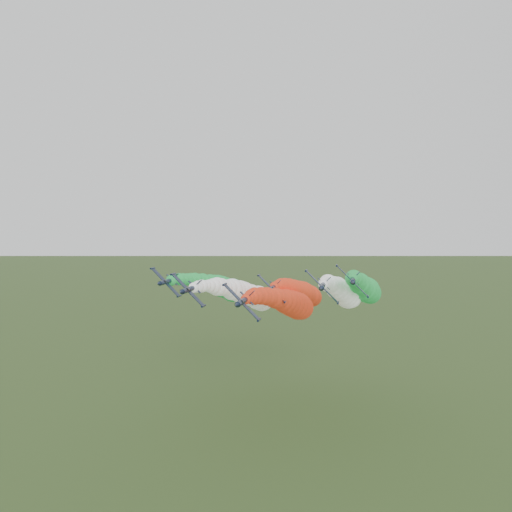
# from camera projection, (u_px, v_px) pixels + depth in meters

# --- Properties ---
(ground) EXTENTS (3000.00, 3000.00, 0.00)m
(ground) POSITION_uv_depth(u_px,v_px,m) (226.00, 500.00, 89.50)
(ground) COLOR #435B28
(ground) RESTS_ON ground
(jet_lead) EXTENTS (12.11, 57.34, 14.50)m
(jet_lead) POSITION_uv_depth(u_px,v_px,m) (288.00, 303.00, 119.90)
(jet_lead) COLOR black
(jet_lead) RESTS_ON ground
(jet_inner_left) EXTENTS (12.28, 57.50, 14.66)m
(jet_inner_left) POSITION_uv_depth(u_px,v_px,m) (245.00, 294.00, 128.42)
(jet_inner_left) COLOR black
(jet_inner_left) RESTS_ON ground
(jet_inner_right) EXTENTS (12.07, 57.30, 14.46)m
(jet_inner_right) POSITION_uv_depth(u_px,v_px,m) (342.00, 292.00, 129.06)
(jet_inner_right) COLOR black
(jet_inner_right) RESTS_ON ground
(jet_outer_left) EXTENTS (11.99, 57.22, 14.38)m
(jet_outer_left) POSITION_uv_depth(u_px,v_px,m) (222.00, 287.00, 141.68)
(jet_outer_left) COLOR black
(jet_outer_left) RESTS_ON ground
(jet_outer_right) EXTENTS (12.07, 57.29, 14.45)m
(jet_outer_right) POSITION_uv_depth(u_px,v_px,m) (364.00, 287.00, 131.62)
(jet_outer_right) COLOR black
(jet_outer_right) RESTS_ON ground
(jet_trail) EXTENTS (11.94, 57.17, 14.33)m
(jet_trail) POSITION_uv_depth(u_px,v_px,m) (301.00, 292.00, 145.38)
(jet_trail) COLOR black
(jet_trail) RESTS_ON ground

